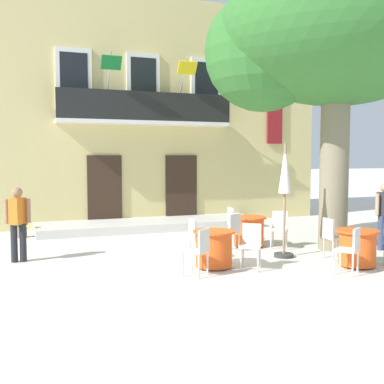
# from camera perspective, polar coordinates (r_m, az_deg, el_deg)

# --- Properties ---
(ground_plane) EXTENTS (120.00, 120.00, 0.00)m
(ground_plane) POSITION_cam_1_polar(r_m,az_deg,el_deg) (10.81, 0.36, -7.70)
(ground_plane) COLOR silver
(building_facade) EXTENTS (13.00, 5.09, 7.50)m
(building_facade) POSITION_cam_1_polar(r_m,az_deg,el_deg) (17.36, -7.64, 9.28)
(building_facade) COLOR #DBC67F
(building_facade) RESTS_ON ground
(entrance_step_platform) EXTENTS (6.96, 1.87, 0.25)m
(entrance_step_platform) POSITION_cam_1_polar(r_m,az_deg,el_deg) (14.62, -5.02, -4.03)
(entrance_step_platform) COLOR silver
(entrance_step_platform) RESTS_ON ground
(plane_tree) EXTENTS (5.86, 5.14, 6.91)m
(plane_tree) POSITION_cam_1_polar(r_m,az_deg,el_deg) (12.02, 16.98, 17.62)
(plane_tree) COLOR #7F755B
(plane_tree) RESTS_ON ground
(cafe_table_near_tree) EXTENTS (0.86, 0.86, 0.76)m
(cafe_table_near_tree) POSITION_cam_1_polar(r_m,az_deg,el_deg) (10.18, 19.71, -6.47)
(cafe_table_near_tree) COLOR #EA561E
(cafe_table_near_tree) RESTS_ON ground
(cafe_chair_near_tree_0) EXTENTS (0.56, 0.56, 0.91)m
(cafe_chair_near_tree_0) POSITION_cam_1_polar(r_m,az_deg,el_deg) (9.42, 18.98, -6.47)
(cafe_chair_near_tree_0) COLOR silver
(cafe_chair_near_tree_0) RESTS_ON ground
(cafe_chair_near_tree_2) EXTENTS (0.41, 0.41, 0.91)m
(cafe_chair_near_tree_2) POSITION_cam_1_polar(r_m,az_deg,el_deg) (10.70, 16.90, -5.14)
(cafe_chair_near_tree_2) COLOR silver
(cafe_chair_near_tree_2) RESTS_ON ground
(cafe_table_middle) EXTENTS (0.86, 0.86, 0.76)m
(cafe_table_middle) POSITION_cam_1_polar(r_m,az_deg,el_deg) (9.51, 2.71, -6.97)
(cafe_table_middle) COLOR #EA561E
(cafe_table_middle) RESTS_ON ground
(cafe_chair_middle_0) EXTENTS (0.41, 0.41, 0.91)m
(cafe_chair_middle_0) POSITION_cam_1_polar(r_m,az_deg,el_deg) (10.13, 0.60, -5.47)
(cafe_chair_middle_0) COLOR silver
(cafe_chair_middle_0) RESTS_ON ground
(cafe_chair_middle_1) EXTENTS (0.56, 0.56, 0.91)m
(cafe_chair_middle_1) POSITION_cam_1_polar(r_m,az_deg,el_deg) (8.80, 0.86, -6.99)
(cafe_chair_middle_1) COLOR silver
(cafe_chair_middle_1) RESTS_ON ground
(cafe_chair_middle_2) EXTENTS (0.56, 0.56, 0.91)m
(cafe_chair_middle_2) POSITION_cam_1_polar(r_m,az_deg,el_deg) (9.43, 7.30, -6.25)
(cafe_chair_middle_2) COLOR silver
(cafe_chair_middle_2) RESTS_ON ground
(cafe_table_front) EXTENTS (0.86, 0.86, 0.76)m
(cafe_table_front) POSITION_cam_1_polar(r_m,az_deg,el_deg) (11.74, 7.03, -4.81)
(cafe_table_front) COLOR #EA561E
(cafe_table_front) RESTS_ON ground
(cafe_chair_front_0) EXTENTS (0.56, 0.56, 0.91)m
(cafe_chair_front_0) POSITION_cam_1_polar(r_m,az_deg,el_deg) (11.67, 10.73, -4.23)
(cafe_chair_front_0) COLOR silver
(cafe_chair_front_0) RESTS_ON ground
(cafe_chair_front_1) EXTENTS (0.42, 0.42, 0.91)m
(cafe_chair_front_1) POSITION_cam_1_polar(r_m,az_deg,el_deg) (12.37, 5.27, -3.68)
(cafe_chair_front_1) COLOR silver
(cafe_chair_front_1) RESTS_ON ground
(cafe_chair_front_2) EXTENTS (0.53, 0.53, 0.91)m
(cafe_chair_front_2) POSITION_cam_1_polar(r_m,az_deg,el_deg) (11.10, 4.90, -4.61)
(cafe_chair_front_2) COLOR silver
(cafe_chair_front_2) RESTS_ON ground
(cafe_umbrella) EXTENTS (0.44, 0.44, 2.55)m
(cafe_umbrella) POSITION_cam_1_polar(r_m,az_deg,el_deg) (10.52, 11.37, 1.05)
(cafe_umbrella) COLOR #997A56
(cafe_umbrella) RESTS_ON ground
(ground_planter_left) EXTENTS (0.37, 0.37, 0.65)m
(ground_planter_left) POSITION_cam_1_polar(r_m,az_deg,el_deg) (13.82, -20.27, -3.78)
(ground_planter_left) COLOR slate
(ground_planter_left) RESTS_ON ground
(pedestrian_near_entrance) EXTENTS (0.53, 0.40, 1.63)m
(pedestrian_near_entrance) POSITION_cam_1_polar(r_m,az_deg,el_deg) (12.11, 22.62, -2.32)
(pedestrian_near_entrance) COLOR #384260
(pedestrian_near_entrance) RESTS_ON ground
(pedestrian_mid_plaza) EXTENTS (0.53, 0.40, 1.61)m
(pedestrian_mid_plaza) POSITION_cam_1_polar(r_m,az_deg,el_deg) (10.59, -20.67, -3.25)
(pedestrian_mid_plaza) COLOR #232328
(pedestrian_mid_plaza) RESTS_ON ground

